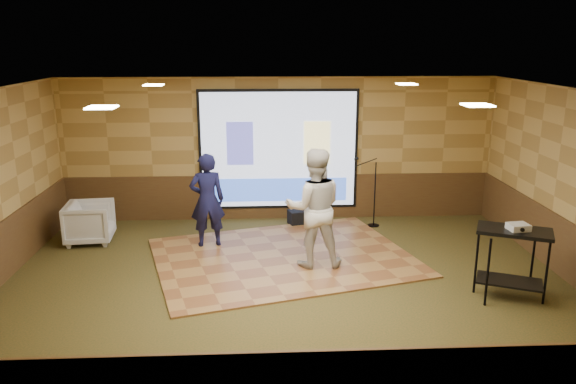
{
  "coord_description": "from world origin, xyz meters",
  "views": [
    {
      "loc": [
        -0.39,
        -8.07,
        3.72
      ],
      "look_at": [
        0.06,
        0.82,
        1.3
      ],
      "focal_mm": 35.0,
      "sensor_mm": 36.0,
      "label": 1
    }
  ],
  "objects_px": {
    "player_left": "(207,200)",
    "mic_stand": "(372,203)",
    "duffel_bag": "(300,217)",
    "player_right": "(314,208)",
    "projector_screen": "(279,151)",
    "av_table": "(513,249)",
    "projector": "(518,227)",
    "banquet_chair": "(90,222)",
    "dance_floor": "(283,257)"
  },
  "relations": [
    {
      "from": "projector",
      "to": "projector_screen",
      "type": "bearing_deg",
      "value": 122.7
    },
    {
      "from": "player_right",
      "to": "mic_stand",
      "type": "bearing_deg",
      "value": -123.97
    },
    {
      "from": "player_left",
      "to": "mic_stand",
      "type": "bearing_deg",
      "value": -173.42
    },
    {
      "from": "dance_floor",
      "to": "av_table",
      "type": "relative_size",
      "value": 4.03
    },
    {
      "from": "duffel_bag",
      "to": "banquet_chair",
      "type": "bearing_deg",
      "value": -168.02
    },
    {
      "from": "player_right",
      "to": "banquet_chair",
      "type": "height_order",
      "value": "player_right"
    },
    {
      "from": "player_right",
      "to": "banquet_chair",
      "type": "xyz_separation_m",
      "value": [
        -4.11,
        1.4,
        -0.65
      ]
    },
    {
      "from": "av_table",
      "to": "projector",
      "type": "height_order",
      "value": "projector"
    },
    {
      "from": "projector",
      "to": "banquet_chair",
      "type": "xyz_separation_m",
      "value": [
        -6.92,
        2.8,
        -0.74
      ]
    },
    {
      "from": "projector_screen",
      "to": "player_right",
      "type": "bearing_deg",
      "value": -79.45
    },
    {
      "from": "player_left",
      "to": "mic_stand",
      "type": "height_order",
      "value": "player_left"
    },
    {
      "from": "projector",
      "to": "banquet_chair",
      "type": "distance_m",
      "value": 7.5
    },
    {
      "from": "player_right",
      "to": "player_left",
      "type": "bearing_deg",
      "value": -29.31
    },
    {
      "from": "player_left",
      "to": "duffel_bag",
      "type": "relative_size",
      "value": 3.59
    },
    {
      "from": "projector",
      "to": "duffel_bag",
      "type": "distance_m",
      "value": 4.75
    },
    {
      "from": "mic_stand",
      "to": "duffel_bag",
      "type": "distance_m",
      "value": 1.5
    },
    {
      "from": "dance_floor",
      "to": "mic_stand",
      "type": "distance_m",
      "value": 2.57
    },
    {
      "from": "projector_screen",
      "to": "mic_stand",
      "type": "bearing_deg",
      "value": -17.2
    },
    {
      "from": "player_right",
      "to": "banquet_chair",
      "type": "distance_m",
      "value": 4.39
    },
    {
      "from": "player_right",
      "to": "duffel_bag",
      "type": "relative_size",
      "value": 4.14
    },
    {
      "from": "duffel_bag",
      "to": "mic_stand",
      "type": "bearing_deg",
      "value": -7.27
    },
    {
      "from": "dance_floor",
      "to": "duffel_bag",
      "type": "height_order",
      "value": "duffel_bag"
    },
    {
      "from": "projector_screen",
      "to": "player_left",
      "type": "height_order",
      "value": "projector_screen"
    },
    {
      "from": "projector_screen",
      "to": "player_right",
      "type": "height_order",
      "value": "projector_screen"
    },
    {
      "from": "av_table",
      "to": "duffel_bag",
      "type": "distance_m",
      "value": 4.65
    },
    {
      "from": "player_right",
      "to": "av_table",
      "type": "xyz_separation_m",
      "value": [
        2.78,
        -1.37,
        -0.25
      ]
    },
    {
      "from": "projector",
      "to": "mic_stand",
      "type": "bearing_deg",
      "value": 105.74
    },
    {
      "from": "banquet_chair",
      "to": "duffel_bag",
      "type": "xyz_separation_m",
      "value": [
        4.06,
        0.86,
        -0.24
      ]
    },
    {
      "from": "banquet_chair",
      "to": "av_table",
      "type": "bearing_deg",
      "value": -116.73
    },
    {
      "from": "player_left",
      "to": "duffel_bag",
      "type": "xyz_separation_m",
      "value": [
        1.8,
        1.22,
        -0.75
      ]
    },
    {
      "from": "dance_floor",
      "to": "mic_stand",
      "type": "height_order",
      "value": "mic_stand"
    },
    {
      "from": "av_table",
      "to": "banquet_chair",
      "type": "xyz_separation_m",
      "value": [
        -6.89,
        2.77,
        -0.39
      ]
    },
    {
      "from": "av_table",
      "to": "projector",
      "type": "distance_m",
      "value": 0.35
    },
    {
      "from": "player_right",
      "to": "banquet_chair",
      "type": "bearing_deg",
      "value": -18.94
    },
    {
      "from": "av_table",
      "to": "player_left",
      "type": "bearing_deg",
      "value": 152.58
    },
    {
      "from": "projector_screen",
      "to": "banquet_chair",
      "type": "distance_m",
      "value": 3.98
    },
    {
      "from": "mic_stand",
      "to": "av_table",
      "type": "bearing_deg",
      "value": -69.55
    },
    {
      "from": "projector_screen",
      "to": "duffel_bag",
      "type": "bearing_deg",
      "value": -42.45
    },
    {
      "from": "dance_floor",
      "to": "banquet_chair",
      "type": "relative_size",
      "value": 5.11
    },
    {
      "from": "projector_screen",
      "to": "player_right",
      "type": "relative_size",
      "value": 1.66
    },
    {
      "from": "dance_floor",
      "to": "player_right",
      "type": "height_order",
      "value": "player_right"
    },
    {
      "from": "projector_screen",
      "to": "av_table",
      "type": "xyz_separation_m",
      "value": [
        3.27,
        -4.03,
        -0.7
      ]
    },
    {
      "from": "av_table",
      "to": "projector_screen",
      "type": "bearing_deg",
      "value": 129.09
    },
    {
      "from": "projector_screen",
      "to": "av_table",
      "type": "relative_size",
      "value": 3.07
    },
    {
      "from": "projector_screen",
      "to": "av_table",
      "type": "height_order",
      "value": "projector_screen"
    },
    {
      "from": "player_left",
      "to": "player_right",
      "type": "bearing_deg",
      "value": 139.66
    },
    {
      "from": "projector",
      "to": "duffel_bag",
      "type": "relative_size",
      "value": 0.58
    },
    {
      "from": "av_table",
      "to": "dance_floor",
      "type": "bearing_deg",
      "value": 151.73
    },
    {
      "from": "dance_floor",
      "to": "mic_stand",
      "type": "relative_size",
      "value": 2.99
    },
    {
      "from": "dance_floor",
      "to": "projector_screen",
      "type": "bearing_deg",
      "value": 89.98
    }
  ]
}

